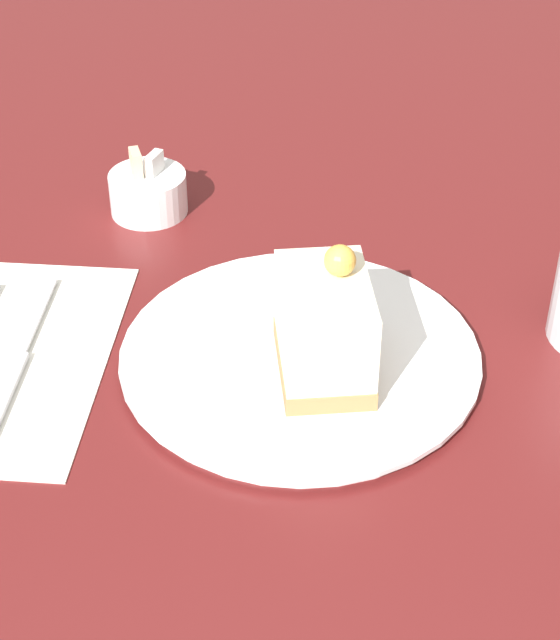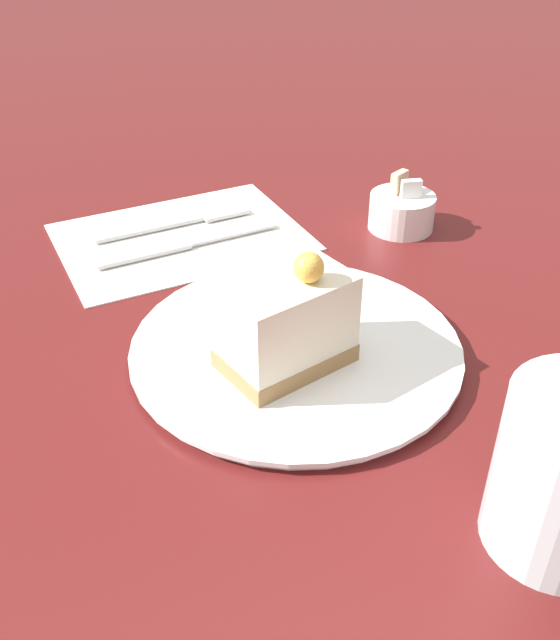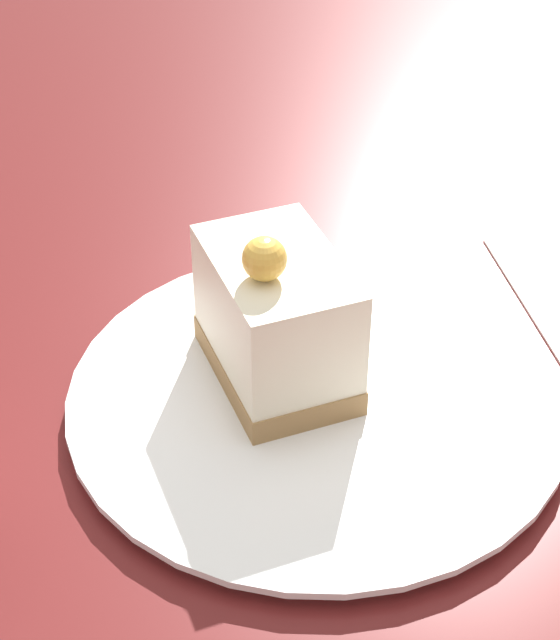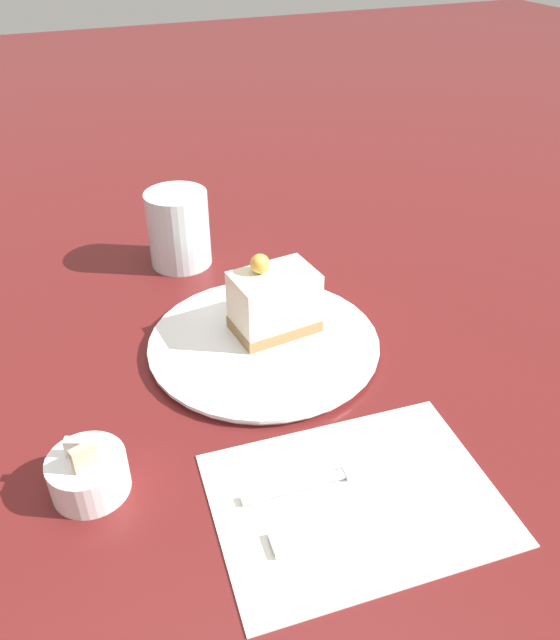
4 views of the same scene
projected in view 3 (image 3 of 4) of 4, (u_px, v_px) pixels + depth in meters
name	position (u px, v px, depth m)	size (l,w,h in m)	color
ground_plane	(362.00, 427.00, 0.53)	(4.00, 4.00, 0.00)	#5B1919
plate	(317.00, 398.00, 0.54)	(0.25, 0.25, 0.01)	white
cake_slice	(277.00, 318.00, 0.53)	(0.07, 0.10, 0.09)	#9E7547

